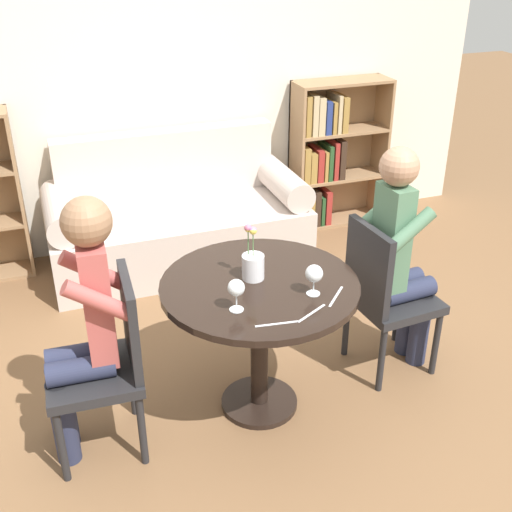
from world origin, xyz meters
name	(u,v)px	position (x,y,z in m)	size (l,w,h in m)	color
ground_plane	(259,404)	(0.00, 0.00, 0.00)	(16.00, 16.00, 0.00)	brown
back_wall	(154,66)	(0.00, 2.16, 1.35)	(5.20, 0.05, 2.70)	silver
round_table	(260,308)	(0.00, 0.00, 0.60)	(0.96, 0.96, 0.74)	black
couch	(177,222)	(0.00, 1.73, 0.31)	(1.83, 0.80, 0.92)	beige
bookshelf_right	(327,155)	(1.32, 1.99, 0.59)	(0.77, 0.28, 1.18)	#93704C
chair_left	(108,359)	(-0.74, -0.01, 0.49)	(0.44, 0.44, 0.90)	#232326
chair_right	(384,292)	(0.74, 0.07, 0.49)	(0.45, 0.45, 0.90)	#232326
person_left	(83,325)	(-0.83, -0.01, 0.70)	(0.43, 0.35, 1.29)	#282D47
person_right	(401,257)	(0.83, 0.08, 0.69)	(0.43, 0.36, 1.30)	#282D47
wine_glass_left	(236,289)	(-0.18, -0.19, 0.85)	(0.08, 0.08, 0.15)	white
wine_glass_right	(314,274)	(0.20, -0.18, 0.84)	(0.08, 0.08, 0.15)	white
flower_vase	(253,263)	(-0.01, 0.06, 0.83)	(0.11, 0.11, 0.28)	silver
knife_left_setting	(336,296)	(0.28, -0.24, 0.74)	(0.14, 0.14, 0.00)	silver
fork_left_setting	(277,324)	(-0.05, -0.35, 0.74)	(0.19, 0.04, 0.00)	silver
knife_right_setting	(312,313)	(0.12, -0.33, 0.74)	(0.17, 0.10, 0.00)	silver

